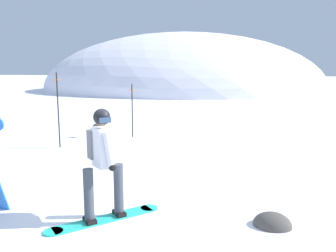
% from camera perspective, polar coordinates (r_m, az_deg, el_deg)
% --- Properties ---
extents(ground_plane, '(300.00, 300.00, 0.00)m').
position_cam_1_polar(ground_plane, '(5.77, -7.97, -13.98)').
color(ground_plane, white).
extents(ridge_peak_main, '(32.75, 29.47, 13.29)m').
position_cam_1_polar(ridge_peak_main, '(41.80, 2.24, 6.04)').
color(ridge_peak_main, white).
rests_on(ridge_peak_main, ground).
extents(snowboarder_main, '(1.27, 1.48, 1.71)m').
position_cam_1_polar(snowboarder_main, '(5.26, -10.84, -5.75)').
color(snowboarder_main, '#23B7A3').
rests_on(snowboarder_main, ground).
extents(piste_marker_near, '(0.20, 0.20, 1.86)m').
position_cam_1_polar(piste_marker_near, '(11.76, -5.96, 3.28)').
color(piste_marker_near, black).
rests_on(piste_marker_near, ground).
extents(piste_marker_far, '(0.20, 0.20, 2.26)m').
position_cam_1_polar(piste_marker_far, '(10.57, -17.80, 3.39)').
color(piste_marker_far, black).
rests_on(piste_marker_far, ground).
extents(rock_dark, '(0.57, 0.48, 0.40)m').
position_cam_1_polar(rock_dark, '(5.49, 16.89, -15.54)').
color(rock_dark, '#4C4742').
rests_on(rock_dark, ground).
extents(rock_mid, '(0.53, 0.45, 0.37)m').
position_cam_1_polar(rock_mid, '(14.08, -11.41, -0.26)').
color(rock_mid, '#4C4742').
rests_on(rock_mid, ground).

